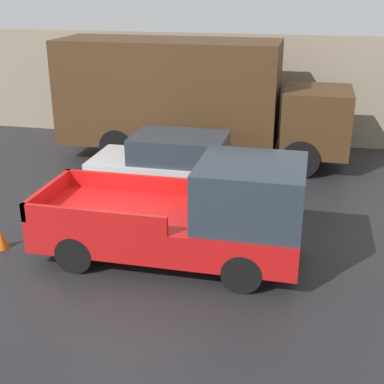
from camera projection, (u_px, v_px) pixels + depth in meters
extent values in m
plane|color=#232326|center=(120.00, 243.00, 11.58)|extent=(60.00, 60.00, 0.00)
cube|color=gray|center=(202.00, 87.00, 18.67)|extent=(28.00, 0.15, 3.66)
cube|color=red|center=(168.00, 228.00, 10.76)|extent=(5.25, 2.09, 0.67)
cube|color=#28333D|center=(251.00, 192.00, 10.08)|extent=(2.00, 1.97, 1.16)
cube|color=red|center=(128.00, 182.00, 11.71)|extent=(2.89, 0.10, 0.37)
cube|color=red|center=(92.00, 219.00, 9.91)|extent=(2.89, 0.10, 0.37)
cube|color=red|center=(48.00, 193.00, 11.10)|extent=(0.10, 2.09, 0.37)
cylinder|color=black|center=(254.00, 229.00, 11.37)|extent=(0.75, 0.26, 0.75)
cylinder|color=black|center=(242.00, 272.00, 9.69)|extent=(0.75, 0.26, 0.75)
cylinder|color=black|center=(110.00, 215.00, 12.04)|extent=(0.75, 0.26, 0.75)
cylinder|color=black|center=(75.00, 254.00, 10.36)|extent=(0.75, 0.26, 0.75)
cube|color=silver|center=(175.00, 171.00, 14.02)|extent=(4.37, 1.86, 0.65)
cube|color=#28333D|center=(180.00, 148.00, 13.75)|extent=(2.41, 1.64, 0.66)
cylinder|color=black|center=(231.00, 174.00, 14.59)|extent=(0.75, 0.22, 0.75)
cylinder|color=black|center=(220.00, 197.00, 13.08)|extent=(0.75, 0.22, 0.75)
cylinder|color=black|center=(136.00, 167.00, 15.15)|extent=(0.75, 0.22, 0.75)
cylinder|color=black|center=(116.00, 188.00, 13.64)|extent=(0.75, 0.22, 0.75)
cube|color=#472D19|center=(316.00, 120.00, 15.82)|extent=(1.95, 2.23, 1.86)
cube|color=#472D19|center=(169.00, 92.00, 16.51)|extent=(6.74, 2.34, 3.15)
cylinder|color=black|center=(303.00, 139.00, 17.17)|extent=(1.09, 0.30, 1.09)
cylinder|color=black|center=(300.00, 159.00, 15.29)|extent=(1.09, 0.30, 1.09)
cylinder|color=black|center=(139.00, 129.00, 18.31)|extent=(1.09, 0.30, 1.09)
cylinder|color=black|center=(118.00, 146.00, 16.43)|extent=(1.09, 0.30, 1.09)
cone|color=orange|center=(0.00, 238.00, 11.30)|extent=(0.31, 0.31, 0.46)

